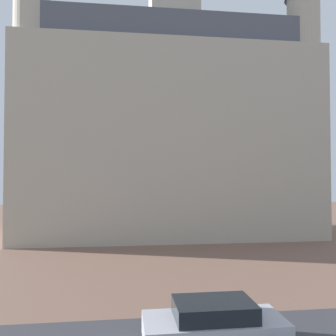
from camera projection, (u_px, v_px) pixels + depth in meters
landmark_building at (169, 127)px, 32.74m from camera, size 26.47×11.03×31.40m
car_silver at (214, 324)px, 10.85m from camera, size 4.45×2.12×1.42m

